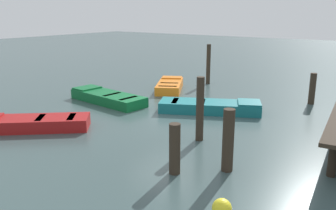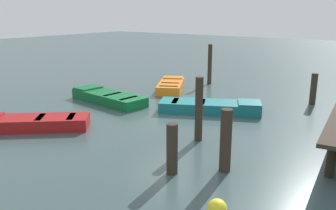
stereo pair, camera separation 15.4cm
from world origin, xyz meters
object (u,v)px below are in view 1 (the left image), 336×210
object	(u,v)px
rowboat_red	(31,123)
rowboat_green	(107,97)
mooring_piling_mid_right	(175,149)
mooring_piling_mid_left	(228,140)
marker_buoy	(222,209)
rowboat_orange	(170,86)
mooring_piling_center	(312,89)
rowboat_teal	(210,106)
mooring_piling_far_left	(200,109)
mooring_piling_near_left	(208,64)

from	to	relation	value
rowboat_red	rowboat_green	distance (m)	3.99
rowboat_green	mooring_piling_mid_right	size ratio (longest dim) A/B	3.05
mooring_piling_mid_left	marker_buoy	world-z (taller)	mooring_piling_mid_left
rowboat_orange	mooring_piling_center	distance (m)	6.41
marker_buoy	mooring_piling_mid_right	bearing A→B (deg)	-123.33
mooring_piling_center	mooring_piling_mid_left	world-z (taller)	mooring_piling_mid_left
marker_buoy	rowboat_green	bearing A→B (deg)	-123.16
rowboat_teal	rowboat_red	bearing A→B (deg)	-152.36
mooring_piling_center	marker_buoy	distance (m)	9.86
mooring_piling_far_left	rowboat_green	bearing A→B (deg)	-107.22
rowboat_red	mooring_piling_center	xyz separation A→B (m)	(-8.61, 6.59, 0.43)
rowboat_red	rowboat_green	size ratio (longest dim) A/B	0.91
mooring_piling_far_left	mooring_piling_mid_right	bearing A→B (deg)	15.92
mooring_piling_mid_left	marker_buoy	xyz separation A→B (m)	(2.06, 0.89, -0.48)
rowboat_teal	mooring_piling_center	bearing A→B (deg)	24.56
marker_buoy	rowboat_teal	bearing A→B (deg)	-150.00
rowboat_red	mooring_piling_mid_left	size ratio (longest dim) A/B	2.22
rowboat_red	rowboat_green	bearing A→B (deg)	-123.47
rowboat_orange	marker_buoy	distance (m)	11.20
rowboat_teal	rowboat_orange	world-z (taller)	same
mooring_piling_center	mooring_piling_far_left	xyz separation A→B (m)	(6.33, -1.65, 0.31)
rowboat_red	marker_buoy	world-z (taller)	marker_buoy
rowboat_orange	mooring_piling_mid_left	size ratio (longest dim) A/B	1.91
mooring_piling_far_left	mooring_piling_near_left	world-z (taller)	mooring_piling_near_left
rowboat_green	rowboat_teal	bearing A→B (deg)	-157.97
rowboat_teal	mooring_piling_mid_left	xyz separation A→B (m)	(4.29, 2.78, 0.55)
mooring_piling_center	mooring_piling_far_left	world-z (taller)	mooring_piling_far_left
mooring_piling_center	mooring_piling_mid_right	xyz separation A→B (m)	(8.61, -1.00, -0.03)
rowboat_teal	mooring_piling_mid_left	world-z (taller)	mooring_piling_mid_left
rowboat_teal	mooring_piling_center	world-z (taller)	mooring_piling_center
rowboat_green	mooring_piling_far_left	bearing A→B (deg)	169.27
mooring_piling_far_left	mooring_piling_mid_left	size ratio (longest dim) A/B	1.24
rowboat_teal	rowboat_red	world-z (taller)	same
rowboat_red	mooring_piling_far_left	distance (m)	5.49
rowboat_red	mooring_piling_far_left	world-z (taller)	mooring_piling_far_left
mooring_piling_mid_left	mooring_piling_far_left	bearing A→B (deg)	-131.86
mooring_piling_near_left	marker_buoy	size ratio (longest dim) A/B	4.30
mooring_piling_mid_right	mooring_piling_mid_left	xyz separation A→B (m)	(-0.85, 0.94, 0.15)
rowboat_red	mooring_piling_mid_right	bearing A→B (deg)	139.61
rowboat_red	mooring_piling_mid_right	size ratio (longest dim) A/B	2.77
rowboat_red	mooring_piling_near_left	bearing A→B (deg)	-136.47
rowboat_green	marker_buoy	distance (m)	9.45
rowboat_orange	mooring_piling_near_left	bearing A→B (deg)	-45.68
mooring_piling_far_left	marker_buoy	size ratio (longest dim) A/B	3.97
mooring_piling_center	mooring_piling_mid_left	distance (m)	7.76
rowboat_teal	rowboat_red	size ratio (longest dim) A/B	1.14
rowboat_orange	mooring_piling_far_left	size ratio (longest dim) A/B	1.54
mooring_piling_far_left	mooring_piling_near_left	distance (m)	8.55
mooring_piling_center	mooring_piling_mid_right	distance (m)	8.67
rowboat_teal	rowboat_green	size ratio (longest dim) A/B	1.04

